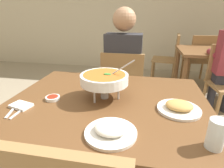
{
  "coord_description": "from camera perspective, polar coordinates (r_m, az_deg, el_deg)",
  "views": [
    {
      "loc": [
        0.22,
        -1.0,
        1.26
      ],
      "look_at": [
        0.0,
        0.15,
        0.79
      ],
      "focal_mm": 28.99,
      "sensor_mm": 36.0,
      "label": 1
    }
  ],
  "objects": [
    {
      "name": "dining_table_far",
      "position": [
        3.1,
        29.23,
        6.88
      ],
      "size": [
        1.0,
        0.8,
        0.74
      ],
      "color": "brown",
      "rests_on": "ground_plane"
    },
    {
      "name": "curry_bowl",
      "position": [
        1.13,
        -2.41,
        1.56
      ],
      "size": [
        0.33,
        0.3,
        0.26
      ],
      "color": "silver",
      "rests_on": "dining_table_main"
    },
    {
      "name": "cafe_rear_partition",
      "position": [
        4.27,
        8.44,
        24.75
      ],
      "size": [
        10.0,
        0.1,
        3.0
      ],
      "primitive_type": "cube",
      "color": "beige",
      "rests_on": "ground_plane"
    },
    {
      "name": "dining_table_main",
      "position": [
        1.2,
        -1.33,
        -9.37
      ],
      "size": [
        1.24,
        0.99,
        0.74
      ],
      "color": "brown",
      "rests_on": "ground_plane"
    },
    {
      "name": "diner_main",
      "position": [
        1.9,
        3.69,
        5.95
      ],
      "size": [
        0.4,
        0.45,
        1.31
      ],
      "color": "#2D2D38",
      "rests_on": "ground_plane"
    },
    {
      "name": "fork_utensil",
      "position": [
        1.17,
        -28.91,
        -7.2
      ],
      "size": [
        0.06,
        0.17,
        0.01
      ],
      "primitive_type": "cube",
      "rotation": [
        0.0,
        0.0,
        0.27
      ],
      "color": "silver",
      "rests_on": "dining_table_main"
    },
    {
      "name": "drink_glass",
      "position": [
        0.86,
        29.92,
        -13.94
      ],
      "size": [
        0.07,
        0.07,
        0.13
      ],
      "color": "silver",
      "rests_on": "dining_table_main"
    },
    {
      "name": "chair_bg_corner",
      "position": [
        3.62,
        25.96,
        7.59
      ],
      "size": [
        0.49,
        0.49,
        0.9
      ],
      "color": "olive",
      "rests_on": "ground_plane"
    },
    {
      "name": "chair_diner_main",
      "position": [
        1.95,
        3.4,
        -1.0
      ],
      "size": [
        0.44,
        0.44,
        0.9
      ],
      "color": "olive",
      "rests_on": "ground_plane"
    },
    {
      "name": "sauce_dish",
      "position": [
        1.21,
        -18.19,
        -4.18
      ],
      "size": [
        0.09,
        0.09,
        0.02
      ],
      "color": "white",
      "rests_on": "dining_table_main"
    },
    {
      "name": "appetizer_plate",
      "position": [
        1.09,
        20.37,
        -6.9
      ],
      "size": [
        0.24,
        0.24,
        0.06
      ],
      "color": "white",
      "rests_on": "dining_table_main"
    },
    {
      "name": "chair_bg_right",
      "position": [
        3.53,
        17.79,
        8.42
      ],
      "size": [
        0.49,
        0.49,
        0.9
      ],
      "color": "olive",
      "rests_on": "ground_plane"
    },
    {
      "name": "napkin_folded",
      "position": [
        1.19,
        -26.74,
        -6.08
      ],
      "size": [
        0.14,
        0.11,
        0.02
      ],
      "primitive_type": "cube",
      "rotation": [
        0.0,
        0.0,
        -0.25
      ],
      "color": "white",
      "rests_on": "dining_table_main"
    },
    {
      "name": "spoon_utensil",
      "position": [
        1.14,
        -26.95,
        -7.56
      ],
      "size": [
        0.01,
        0.17,
        0.01
      ],
      "primitive_type": "cube",
      "rotation": [
        0.0,
        0.0,
        0.0
      ],
      "color": "silver",
      "rests_on": "dining_table_main"
    },
    {
      "name": "rice_plate",
      "position": [
        0.84,
        -0.41,
        -14.42
      ],
      "size": [
        0.24,
        0.24,
        0.06
      ],
      "color": "white",
      "rests_on": "dining_table_main"
    }
  ]
}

